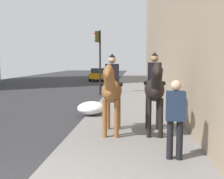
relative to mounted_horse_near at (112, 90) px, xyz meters
The scene contains 6 objects.
mounted_horse_near is the anchor object (origin of this frame).
mounted_horse_far 1.22m from the mounted_horse_near, 85.40° to the right, with size 2.15×0.60×2.35m.
pedestrian_greeting 2.44m from the mounted_horse_near, 141.20° to the right, with size 0.29×0.42×1.70m.
car_mid_lane 22.77m from the mounted_horse_near, ahead, with size 4.10×2.00×1.44m.
traffic_light_near_curb 9.99m from the mounted_horse_near, 10.01° to the left, with size 0.20×0.44×4.19m.
snow_pile_far 3.19m from the mounted_horse_near, 20.80° to the left, with size 1.41×1.09×0.49m, color white.
Camera 1 is at (-3.59, -1.89, 2.21)m, focal length 42.66 mm.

